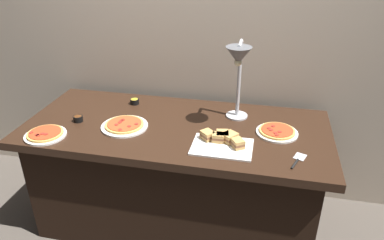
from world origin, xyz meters
The scene contains 11 objects.
ground_plane centered at (0.00, 0.00, 0.00)m, with size 8.00×8.00×0.00m, color #4C443D.
back_wall centered at (0.00, 0.50, 1.20)m, with size 4.40×0.04×2.40m, color #B7A893.
buffet_table centered at (0.00, 0.00, 0.39)m, with size 1.90×0.84×0.76m.
heat_lamp centered at (0.36, 0.09, 1.16)m, with size 0.15×0.29×0.52m.
pizza_plate_front centered at (0.62, 0.03, 0.77)m, with size 0.25×0.25×0.03m.
pizza_plate_center centered at (-0.72, -0.29, 0.77)m, with size 0.24×0.24×0.03m.
pizza_plate_raised_stand centered at (-0.30, -0.09, 0.77)m, with size 0.29×0.29×0.03m.
sandwich_platter centered at (0.32, -0.17, 0.78)m, with size 0.34×0.24×0.06m.
sauce_cup_near centered at (-0.36, 0.25, 0.78)m, with size 0.06×0.06×0.04m.
sauce_cup_far centered at (-0.62, -0.08, 0.78)m, with size 0.06×0.06×0.04m.
serving_spatula centered at (0.73, -0.25, 0.76)m, with size 0.09×0.17×0.01m.
Camera 1 is at (0.53, -1.94, 1.83)m, focal length 34.10 mm.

